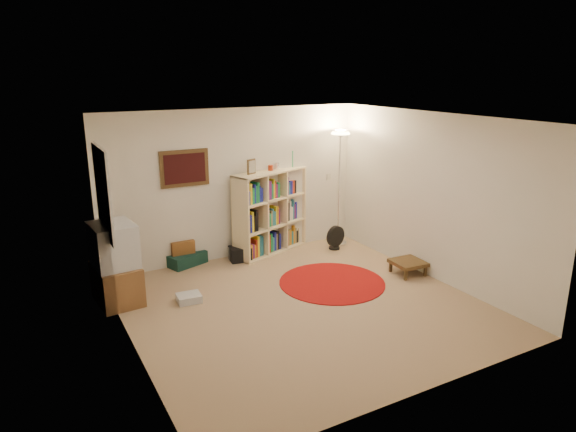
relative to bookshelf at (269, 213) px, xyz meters
The scene contains 12 objects.
room 2.27m from the bookshelf, 106.74° to the right, with size 4.54×4.54×2.54m.
bookshelf is the anchor object (origin of this frame).
floor_lamp 1.67m from the bookshelf, 10.30° to the right, with size 0.52×0.52×2.09m.
floor_fan 1.27m from the bookshelf, 23.14° to the right, with size 0.38×0.23×0.43m.
tv_stand 2.86m from the bookshelf, 163.30° to the right, with size 0.60×0.81×1.12m.
dvd_box 2.38m from the bookshelf, 145.65° to the right, with size 0.34×0.29×0.11m.
suitcase 1.60m from the bookshelf, behind, with size 0.71×0.58×0.20m.
wicker_basket 1.59m from the bookshelf, behind, with size 0.38×0.27×0.22m.
duffel_bag 0.87m from the bookshelf, 165.33° to the right, with size 0.38×0.33×0.24m.
paper_towel 0.94m from the bookshelf, behind, with size 0.12×0.12×0.22m.
red_rug 1.84m from the bookshelf, 83.40° to the right, with size 1.59×1.59×0.01m.
side_table 2.49m from the bookshelf, 54.15° to the right, with size 0.50×0.50×0.22m.
Camera 1 is at (-3.24, -5.48, 3.07)m, focal length 32.00 mm.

